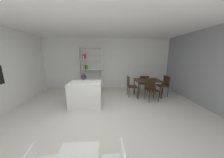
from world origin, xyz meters
TOP-DOWN VIEW (x-y plane):
  - ground_plane at (0.00, 0.00)m, footprint 10.20×10.20m
  - ceiling_slab at (0.00, 0.00)m, footprint 7.41×6.35m
  - back_partition at (0.00, 3.14)m, footprint 7.41×0.06m
  - kitchen_island at (-0.53, 0.81)m, footprint 1.11×0.78m
  - open_bookshelf at (-0.69, 2.81)m, footprint 1.15×0.33m
  - dining_table at (2.03, 1.69)m, footprint 1.11×0.84m
  - dining_chair_near at (2.02, 1.25)m, footprint 0.49×0.49m
  - dining_chair_island_side at (1.26, 1.69)m, footprint 0.42×0.44m
  - dining_chair_far at (2.02, 2.14)m, footprint 0.47×0.49m
  - dining_chair_window_side at (2.80, 1.70)m, footprint 0.45×0.48m

SIDE VIEW (x-z plane):
  - ground_plane at x=0.00m, z-range 0.00..0.00m
  - kitchen_island at x=-0.53m, z-range 0.00..0.89m
  - dining_chair_far at x=2.02m, z-range 0.09..0.95m
  - dining_chair_near at x=2.02m, z-range 0.08..0.97m
  - dining_chair_island_side at x=1.26m, z-range 0.09..1.00m
  - dining_chair_window_side at x=2.80m, z-range 0.10..1.01m
  - dining_table at x=2.03m, z-range 0.30..1.05m
  - open_bookshelf at x=-0.69m, z-range -0.01..2.18m
  - back_partition at x=0.00m, z-range 0.00..2.72m
  - ceiling_slab at x=0.00m, z-range 2.72..2.78m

